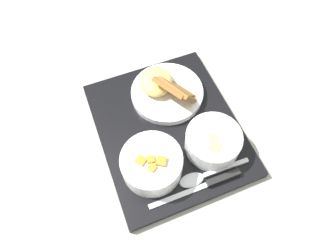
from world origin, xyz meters
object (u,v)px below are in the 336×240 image
object	(u,v)px
bowl_salad	(152,163)
knife	(213,182)
spoon	(205,175)
plate_main	(166,89)
bowl_soup	(213,141)

from	to	relation	value
bowl_salad	knife	size ratio (longest dim) A/B	0.63
spoon	knife	bearing A→B (deg)	115.28
bowl_salad	spoon	world-z (taller)	bowl_salad
plate_main	knife	world-z (taller)	plate_main
plate_main	knife	distance (m)	0.25
bowl_soup	knife	size ratio (longest dim) A/B	0.60
plate_main	spoon	world-z (taller)	plate_main
bowl_soup	spoon	distance (m)	0.07
plate_main	bowl_salad	bearing A→B (deg)	146.51
bowl_salad	spoon	size ratio (longest dim) A/B	0.81
bowl_soup	plate_main	size ratio (longest dim) A/B	0.69
knife	bowl_soup	bearing A→B (deg)	-113.81
bowl_soup	bowl_salad	bearing A→B (deg)	86.50
plate_main	knife	size ratio (longest dim) A/B	0.86
plate_main	spoon	bearing A→B (deg)	176.20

